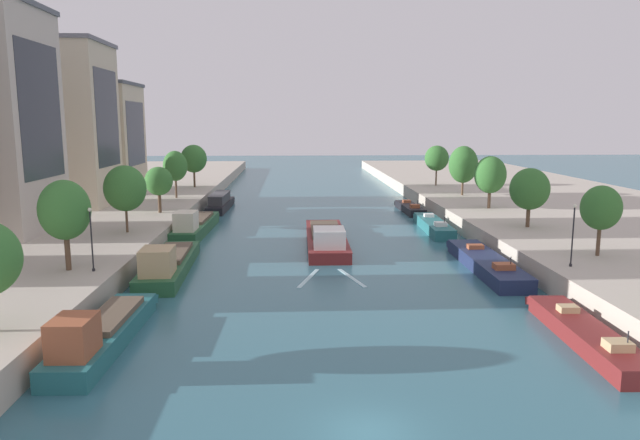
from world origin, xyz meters
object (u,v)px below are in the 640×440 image
Objects in this scene: barge_midriver at (326,238)px; tree_right_far at (463,165)px; moored_boat_right_far at (433,225)px; moored_boat_right_lone at (410,208)px; tree_left_nearest at (65,210)px; tree_left_past_mid at (159,181)px; moored_boat_left_gap_after at (195,225)px; moored_boat_left_second at (168,263)px; moored_boat_left_far at (102,332)px; tree_left_second at (125,188)px; lamppost_left_bank at (91,237)px; moored_boat_left_upstream at (220,203)px; tree_right_by_lamp at (437,158)px; tree_left_midway at (194,159)px; tree_right_midway at (530,189)px; tree_left_by_lamp at (175,166)px; moored_boat_right_midway at (585,333)px; moored_boat_right_gap_after at (485,263)px; tree_right_nearest at (490,175)px; tree_right_distant at (601,208)px; lamppost_right_bank at (573,233)px.

tree_right_far is (21.78, 25.84, 5.68)m from barge_midriver.
moored_boat_right_far is 1.23× the size of moored_boat_right_lone.
tree_left_nearest is 1.21× the size of tree_left_past_mid.
moored_boat_left_second is at bearing -87.82° from moored_boat_left_gap_after.
moored_boat_left_far is 0.84× the size of moored_boat_left_gap_after.
moored_boat_left_gap_after is 11.88m from tree_left_second.
barge_midriver is at bearing 43.51° from lamppost_left_bank.
tree_right_far reaches higher than moored_boat_left_far.
moored_boat_left_upstream is 2.03× the size of tree_right_by_lamp.
tree_right_midway is (40.89, -39.21, -0.75)m from tree_left_midway.
tree_left_by_lamp is at bearing 176.85° from moored_boat_right_lone.
moored_boat_left_far is 26.59m from tree_left_second.
tree_left_past_mid is (-32.85, -12.08, 5.24)m from moored_boat_right_lone.
moored_boat_right_midway is 2.02× the size of tree_left_second.
moored_boat_left_far reaches higher than moored_boat_right_gap_after.
tree_right_by_lamp reaches higher than moored_boat_left_gap_after.
tree_left_midway is at bearing 88.45° from tree_left_by_lamp.
moored_boat_left_second is 1.17× the size of moored_boat_left_upstream.
tree_left_by_lamp is (-5.74, 52.03, 5.62)m from moored_boat_left_far.
tree_left_by_lamp reaches higher than moored_boat_right_gap_after.
tree_right_midway is at bearing -37.60° from moored_boat_left_upstream.
moored_boat_left_far is at bearing -117.98° from barge_midriver.
moored_boat_left_far is at bearing -149.00° from moored_boat_right_gap_after.
lamppost_left_bank is (1.75, -15.41, -1.80)m from tree_left_second.
moored_boat_right_far is 2.12× the size of tree_right_nearest.
lamppost_left_bank reaches higher than moored_boat_left_far.
tree_left_second is 1.15× the size of tree_right_distant.
moored_boat_left_far is at bearing -143.25° from tree_right_midway.
tree_right_far reaches higher than tree_left_midway.
tree_right_distant reaches higher than tree_left_past_mid.
tree_right_far reaches higher than lamppost_right_bank.
tree_left_past_mid is at bearing 175.29° from moored_boat_right_far.
moored_boat_right_gap_after is (27.57, 0.21, -0.34)m from moored_boat_left_second.
tree_left_by_lamp is at bearing -160.60° from tree_right_by_lamp.
moored_boat_right_midway is at bearing -100.73° from tree_right_nearest.
moored_boat_left_upstream is (0.32, 53.65, 0.09)m from moored_boat_left_far.
moored_boat_right_far is at bearing 16.70° from tree_left_second.
tree_right_nearest is 1.40× the size of lamppost_left_bank.
lamppost_left_bank reaches higher than moored_boat_right_gap_after.
barge_midriver is at bearing 37.23° from moored_boat_left_second.
tree_right_far reaches higher than moored_boat_left_upstream.
tree_left_second reaches higher than moored_boat_left_second.
tree_right_distant is 53.32m from tree_right_by_lamp.
tree_left_midway reaches higher than moored_boat_left_far.
moored_boat_right_lone is 1.67× the size of tree_right_by_lamp.
tree_left_by_lamp is at bearing 92.99° from tree_left_past_mid.
moored_boat_right_far is 33.26m from tree_left_past_mid.
tree_left_second reaches higher than moored_boat_left_upstream.
moored_boat_left_far is at bearing -118.13° from tree_right_by_lamp.
moored_boat_left_far is at bearing -77.92° from tree_left_second.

